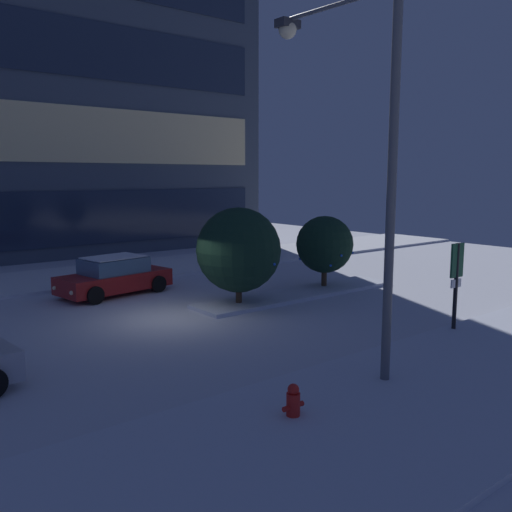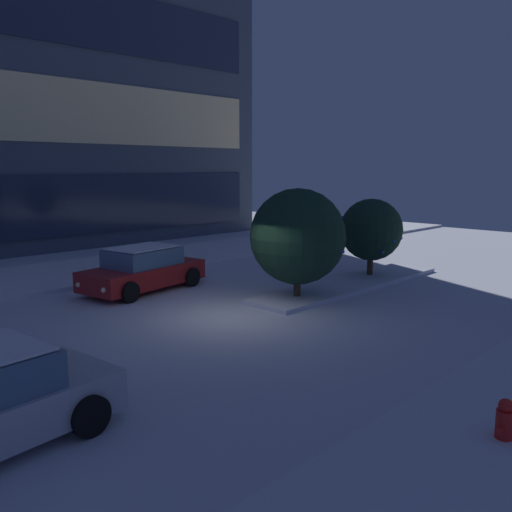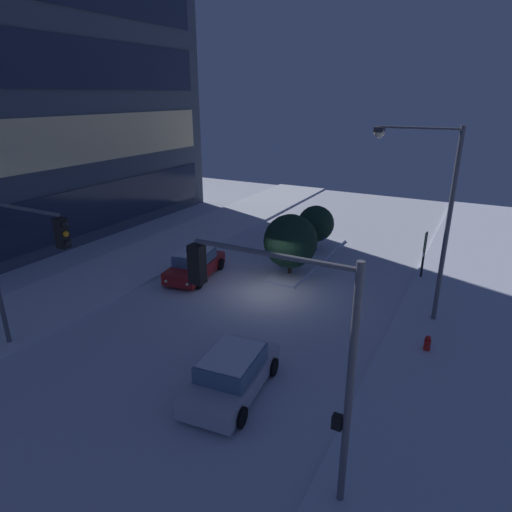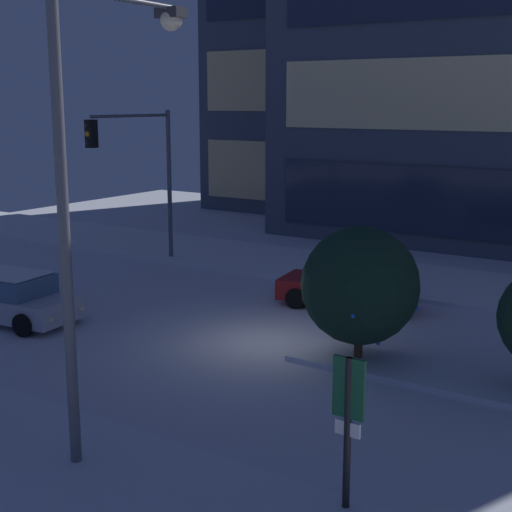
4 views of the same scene
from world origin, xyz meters
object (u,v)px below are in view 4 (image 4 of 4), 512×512
(car_near, at_px, (11,298))
(traffic_light_corner_far_left, at_px, (139,159))
(street_lamp_arched, at_px, (98,162))
(parking_info_sign, at_px, (348,416))
(decorated_tree_left_of_median, at_px, (360,285))
(car_far, at_px, (347,285))

(car_near, relative_size, traffic_light_corner_far_left, 0.74)
(traffic_light_corner_far_left, bearing_deg, street_lamp_arched, 39.68)
(car_near, relative_size, parking_info_sign, 1.71)
(traffic_light_corner_far_left, xyz_separation_m, parking_info_sign, (15.00, -11.87, -2.63))
(traffic_light_corner_far_left, relative_size, parking_info_sign, 2.32)
(street_lamp_arched, xyz_separation_m, parking_info_sign, (4.84, 0.38, -3.78))
(parking_info_sign, height_order, decorated_tree_left_of_median, decorated_tree_left_of_median)
(street_lamp_arched, bearing_deg, car_far, 0.85)
(car_near, relative_size, car_far, 1.00)
(decorated_tree_left_of_median, bearing_deg, car_far, 119.70)
(traffic_light_corner_far_left, distance_m, decorated_tree_left_of_median, 13.36)
(traffic_light_corner_far_left, distance_m, parking_info_sign, 19.30)
(car_far, xyz_separation_m, parking_info_sign, (5.56, -11.18, 0.99))
(car_far, bearing_deg, traffic_light_corner_far_left, -13.25)
(car_near, distance_m, decorated_tree_left_of_median, 10.73)
(parking_info_sign, bearing_deg, car_near, 75.40)
(car_far, bearing_deg, car_near, 33.22)
(traffic_light_corner_far_left, relative_size, decorated_tree_left_of_median, 1.76)
(car_far, xyz_separation_m, traffic_light_corner_far_left, (-9.44, 0.69, 3.62))
(traffic_light_corner_far_left, relative_size, street_lamp_arched, 0.73)
(car_near, distance_m, traffic_light_corner_far_left, 8.71)
(traffic_light_corner_far_left, height_order, decorated_tree_left_of_median, traffic_light_corner_far_left)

